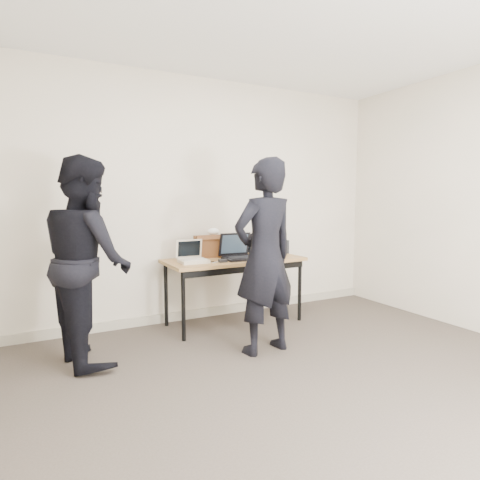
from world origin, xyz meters
TOP-DOWN VIEW (x-y plane):
  - room at (0.00, 0.00)m, footprint 4.60×4.60m
  - desk at (0.17, 1.86)m, footprint 1.51×0.68m
  - laptop_beige at (-0.33, 1.83)m, footprint 0.28×0.28m
  - laptop_center at (0.20, 1.83)m, footprint 0.36×0.35m
  - laptop_right at (0.63, 2.02)m, footprint 0.45×0.44m
  - leather_satchel at (-0.01, 2.08)m, footprint 0.38×0.21m
  - tissue at (0.02, 2.09)m, footprint 0.14×0.11m
  - equipment_box at (0.80, 2.05)m, footprint 0.30×0.27m
  - power_brick at (-0.05, 1.69)m, footprint 0.09×0.06m
  - cables at (0.12, 1.85)m, footprint 1.01×0.43m
  - person_typist at (0.04, 1.01)m, footprint 0.68×0.49m
  - person_observer at (-1.37, 1.54)m, footprint 0.78×0.93m
  - baseboard at (0.00, 2.23)m, footprint 4.50×0.03m

SIDE VIEW (x-z plane):
  - baseboard at x=0.00m, z-range 0.00..0.10m
  - desk at x=0.17m, z-range 0.30..1.02m
  - cables at x=0.12m, z-range 0.72..0.73m
  - power_brick at x=-0.05m, z-range 0.72..0.75m
  - laptop_beige at x=-0.33m, z-range 0.65..0.88m
  - laptop_right at x=0.63m, z-range 0.65..0.90m
  - laptop_center at x=0.20m, z-range 0.64..0.92m
  - equipment_box at x=0.80m, z-range 0.72..0.88m
  - leather_satchel at x=-0.01m, z-range 0.72..0.97m
  - person_observer at x=-1.37m, z-range 0.00..1.72m
  - person_typist at x=0.04m, z-range 0.00..1.72m
  - tissue at x=0.02m, z-range 0.97..1.04m
  - room at x=0.00m, z-range -0.05..2.75m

